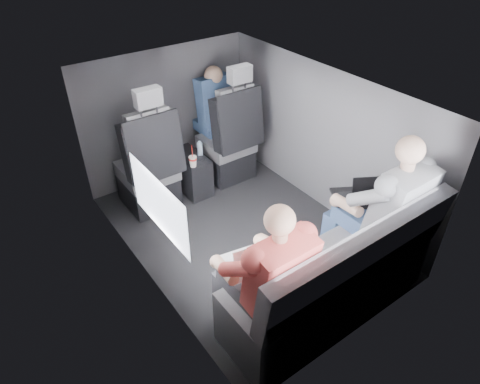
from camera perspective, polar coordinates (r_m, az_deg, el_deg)
floor at (r=3.87m, az=0.30°, el=-5.62°), size 2.60×2.60×0.00m
ceiling at (r=3.16m, az=0.37°, el=13.27°), size 2.60×2.60×0.00m
panel_left at (r=3.11m, az=-13.18°, el=-2.42°), size 0.02×2.60×1.35m
panel_right at (r=3.99m, az=10.90°, el=6.86°), size 0.02×2.60×1.35m
panel_front at (r=4.45m, az=-9.74°, el=10.09°), size 1.80×0.02×1.35m
panel_back at (r=2.75m, az=16.74°, el=-9.10°), size 1.80×0.02×1.35m
side_window at (r=2.76m, az=-10.81°, el=-1.68°), size 0.02×0.75×0.42m
seatbelt at (r=4.11m, az=-0.11°, el=10.36°), size 0.35×0.11×0.59m
front_seat_left at (r=4.05m, az=-11.93°, el=2.67°), size 0.52×0.58×1.26m
front_seat_right at (r=4.42m, az=-1.40°, el=6.41°), size 0.52×0.58×1.26m
center_console at (r=4.35m, az=-6.55°, el=2.59°), size 0.24×0.48×0.41m
rear_bench at (r=3.10m, az=12.21°, el=-11.60°), size 1.60×0.57×0.92m
soda_cup at (r=4.04m, az=-6.31°, el=4.12°), size 0.08×0.08×0.23m
water_bottle at (r=4.21m, az=-5.36°, el=5.76°), size 0.05×0.05×0.15m
laptop_white at (r=2.71m, az=1.13°, el=-9.21°), size 0.34×0.33×0.23m
laptop_black at (r=3.38m, az=16.15°, el=-0.41°), size 0.44×0.49×0.26m
passenger_rear_left at (r=2.64m, az=3.27°, el=-11.02°), size 0.49×0.61×1.20m
passenger_rear_right at (r=3.26m, az=18.34°, el=-2.08°), size 0.54×0.65×1.27m
passenger_front_right at (r=4.46m, az=-3.40°, el=11.51°), size 0.37×0.37×0.71m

